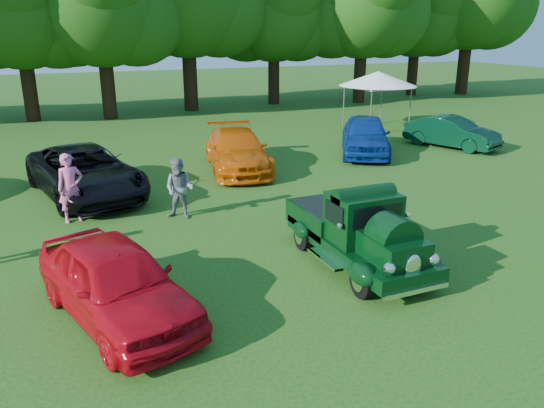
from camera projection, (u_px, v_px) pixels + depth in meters
name	position (u px, v px, depth m)	size (l,w,h in m)	color
ground	(269.00, 269.00, 11.88)	(120.00, 120.00, 0.00)	#1D4911
hero_pickup	(357.00, 232.00, 11.97)	(2.05, 4.40, 1.72)	black
red_convertible	(116.00, 282.00, 9.65)	(1.74, 4.33, 1.47)	#B60714
back_car_black	(85.00, 172.00, 16.81)	(2.60, 5.63, 1.57)	black
back_car_orange	(237.00, 150.00, 19.95)	(2.09, 5.15, 1.49)	#D05707
back_car_blue	(365.00, 135.00, 22.45)	(1.93, 4.79, 1.63)	navy
back_car_green	(452.00, 132.00, 23.75)	(1.45, 4.17, 1.37)	black
spectator_pink	(71.00, 188.00, 14.51)	(0.70, 0.46, 1.92)	#E55E96
spectator_grey	(180.00, 189.00, 14.79)	(0.84, 0.65, 1.73)	slate
canopy_tent	(378.00, 79.00, 27.44)	(4.17, 4.17, 3.01)	white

